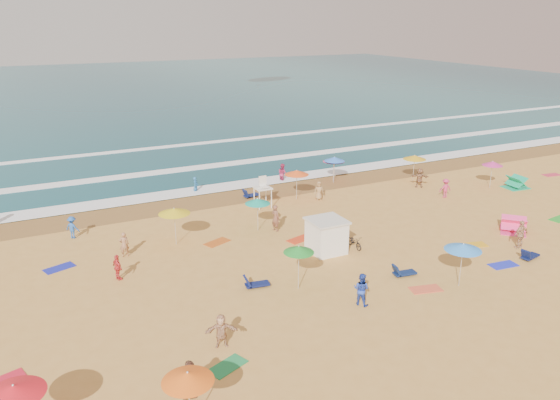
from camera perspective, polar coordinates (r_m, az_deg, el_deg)
name	(u,v)px	position (r m, az deg, el deg)	size (l,w,h in m)	color
ground	(329,249)	(34.76, 5.11, -5.08)	(220.00, 220.00, 0.00)	gold
ocean	(104,92)	(113.15, -17.91, 10.71)	(220.00, 140.00, 0.18)	#0C4756
wet_sand	(250,194)	(45.16, -3.13, 0.66)	(220.00, 220.00, 0.00)	olive
surf_foam	(214,167)	(53.03, -6.92, 3.39)	(200.00, 18.70, 0.05)	white
cabana	(326,237)	(33.95, 4.87, -3.83)	(2.00, 2.00, 2.00)	white
cabana_roof	(327,221)	(33.56, 4.92, -2.16)	(2.20, 2.20, 0.12)	silver
bicycle	(354,242)	(34.91, 7.78, -4.35)	(0.54, 1.54, 0.81)	black
lifeguard_stand	(263,194)	(41.65, -1.81, 0.61)	(1.20, 1.20, 2.10)	white
beach_umbrellas	(333,208)	(35.38, 5.58, -0.82)	(69.99, 25.94, 0.71)	#EB3466
loungers	(414,252)	(34.74, 13.86, -5.29)	(53.46, 25.44, 0.34)	navy
towels	(361,256)	(33.97, 8.49, -5.77)	(47.75, 15.17, 0.03)	red
popup_tents	(515,200)	(45.53, 23.36, 0.04)	(10.59, 9.19, 1.20)	#FD3881
beachgoers	(266,231)	(35.16, -1.47, -3.30)	(36.51, 25.85, 2.11)	#A56F4C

